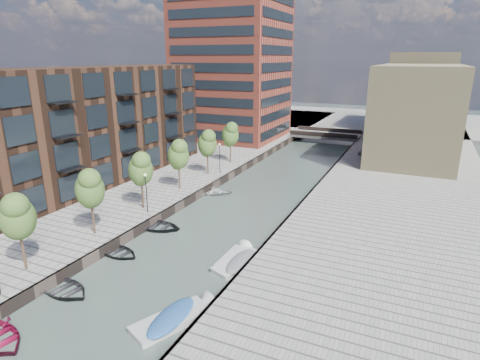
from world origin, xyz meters
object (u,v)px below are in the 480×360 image
Objects in this scene: sloop_1 at (118,254)px; tree_6 at (230,134)px; tree_2 at (90,187)px; motorboat_3 at (179,317)px; bridge at (326,135)px; tree_1 at (17,215)px; sloop_0 at (64,292)px; motorboat_4 at (245,262)px; tree_3 at (141,168)px; motorboat_2 at (236,256)px; sloop_4 at (157,229)px; tree_5 at (207,143)px; car at (366,150)px; sloop_3 at (214,194)px; tree_4 at (178,154)px.

tree_6 is at bearing 14.33° from sloop_1.
motorboat_3 is at bearing -26.20° from tree_2.
tree_1 is at bearing -97.93° from bridge.
motorboat_3 is at bearing -85.85° from bridge.
sloop_1 is 0.74× the size of motorboat_3.
sloop_1 is (-0.38, 6.14, 0.00)m from sloop_0.
motorboat_4 is at bearing -61.92° from tree_6.
tree_6 reaches higher than motorboat_4.
motorboat_2 is (12.66, -4.12, -5.22)m from tree_3.
motorboat_2 is (9.56, -2.05, 0.09)m from sloop_4.
bridge is 51.31m from motorboat_2.
tree_2 is at bearing 35.61° from sloop_0.
sloop_1 is (3.22, 6.12, -5.31)m from tree_1.
tree_5 is 1.01× the size of motorboat_3.
tree_2 is at bearing 82.74° from sloop_1.
tree_1 is 14.00m from tree_3.
sloop_1 is at bearing 175.85° from sloop_4.
bridge is 47.92m from tree_3.
tree_5 is 27.62m from car.
tree_5 is 1.06× the size of motorboat_4.
tree_6 is at bearing 90.00° from tree_3.
tree_3 is 19.23m from motorboat_3.
car is at bearing -7.74° from sloop_0.
sloop_4 is at bearing 75.43° from tree_1.
sloop_3 is 1.26× the size of car.
tree_2 is 1.00× the size of tree_4.
sloop_1 is at bearing -83.63° from tree_6.
tree_2 is at bearing -98.95° from bridge.
tree_2 is at bearing 142.47° from sloop_4.
sloop_3 is at bearing 124.67° from motorboat_2.
motorboat_2 is at bearing -85.34° from bridge.
sloop_0 is at bearing -97.47° from car.
tree_1 reaches higher than motorboat_2.
motorboat_3 is at bearing -46.00° from tree_3.
tree_4 is at bearing -90.00° from tree_5.
sloop_0 is 13.41m from motorboat_2.
bridge is at bearing 81.05° from tree_2.
sloop_0 is 1.08× the size of motorboat_2.
sloop_4 is (-0.51, 11.94, 0.00)m from sloop_0.
sloop_3 is (3.20, -11.43, -5.31)m from tree_6.
tree_6 reaches higher than sloop_3.
tree_5 is (0.00, 28.00, 0.00)m from tree_1.
motorboat_4 reaches higher than sloop_1.
sloop_0 is (3.61, -14.01, -5.31)m from tree_3.
sloop_1 is at bearing 11.98° from sloop_0.
tree_5 is 30.65m from motorboat_3.
tree_2 reaches higher than sloop_0.
sloop_1 is at bearing -95.49° from bridge.
tree_2 reaches higher than sloop_1.
tree_5 is at bearing 16.34° from sloop_1.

